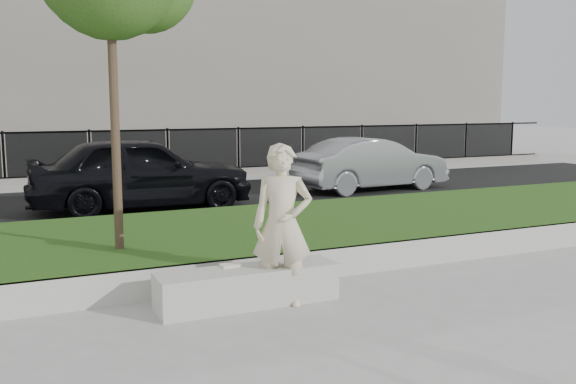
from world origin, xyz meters
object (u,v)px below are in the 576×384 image
stone_bench (248,286)px  book (231,265)px  car_silver (371,164)px  man (282,225)px  car_dark (141,172)px

stone_bench → book: 0.33m
stone_bench → car_silver: bearing=49.7°
book → stone_bench: bearing=-47.7°
book → car_silver: (6.65, 7.48, 0.28)m
man → car_dark: bearing=114.9°
stone_bench → book: (-0.15, 0.17, 0.23)m
stone_bench → car_dark: (0.27, 7.14, 0.63)m
man → car_silver: 9.91m
man → book: 0.80m
car_dark → car_silver: size_ratio=1.13×
book → car_silver: car_silver is taller
book → car_dark: bearing=86.5°
man → book: size_ratio=8.41×
stone_bench → man: (0.38, -0.15, 0.73)m
car_dark → man: bearing=-177.6°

